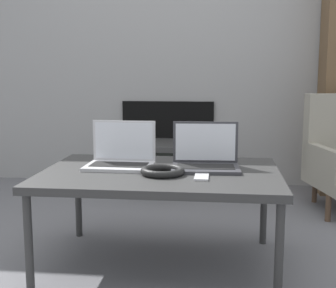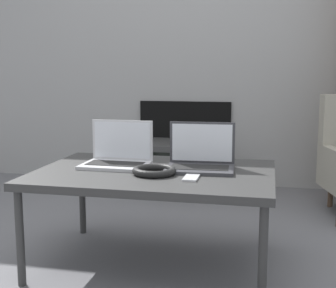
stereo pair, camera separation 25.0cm
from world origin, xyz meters
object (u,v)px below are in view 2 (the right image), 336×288
(laptop_right, at_px, (201,159))
(tv, at_px, (179,166))
(laptop_left, at_px, (118,156))
(headphones, at_px, (154,171))
(phone, at_px, (191,177))

(laptop_right, bearing_deg, tv, 102.13)
(laptop_left, relative_size, tv, 0.59)
(tv, bearing_deg, laptop_left, -91.97)
(headphones, height_order, phone, headphones)
(laptop_left, bearing_deg, headphones, -34.20)
(laptop_left, xyz_separation_m, laptop_right, (0.42, -0.00, 0.00))
(laptop_left, height_order, phone, laptop_left)
(laptop_left, xyz_separation_m, tv, (0.05, 1.37, -0.33))
(laptop_left, distance_m, headphones, 0.28)
(phone, xyz_separation_m, tv, (-0.36, 1.58, -0.28))
(tv, bearing_deg, phone, -77.08)
(tv, bearing_deg, headphones, -83.25)
(laptop_left, relative_size, laptop_right, 0.98)
(laptop_left, distance_m, tv, 1.41)
(laptop_left, xyz_separation_m, phone, (0.41, -0.21, -0.04))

